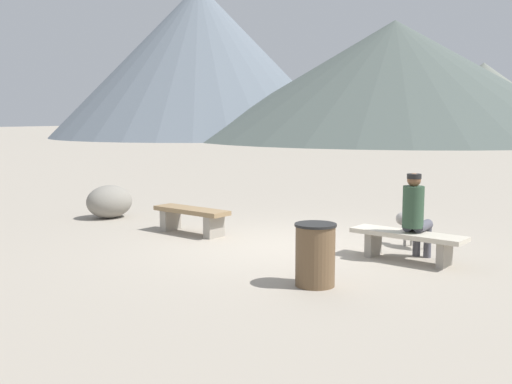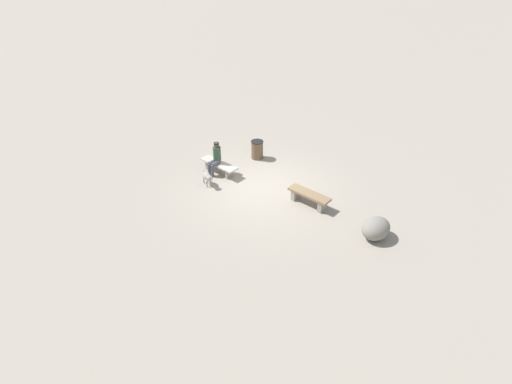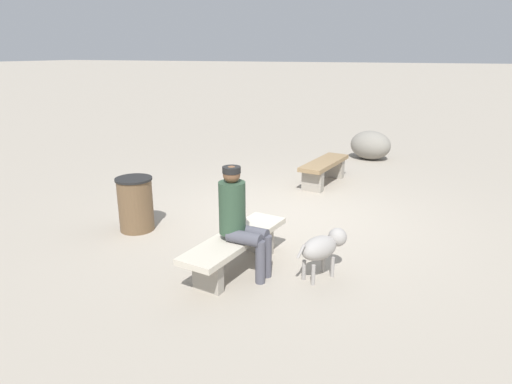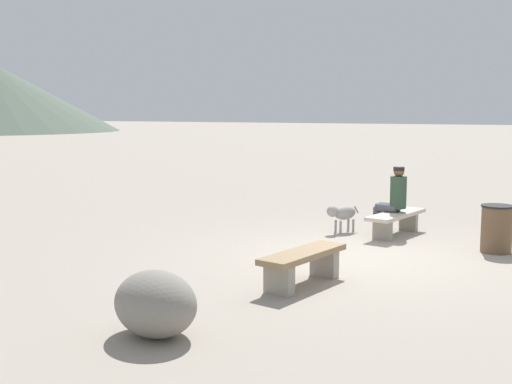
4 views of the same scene
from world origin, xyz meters
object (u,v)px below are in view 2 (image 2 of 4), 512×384
at_px(bench_right, 219,165).
at_px(seated_person, 216,157).
at_px(bench_left, 309,197).
at_px(dog, 207,177).
at_px(trash_bin, 257,150).
at_px(boulder, 376,228).

distance_m(bench_right, seated_person, 0.41).
relative_size(bench_left, dog, 2.33).
bearing_deg(seated_person, trash_bin, -104.13).
distance_m(bench_left, trash_bin, 3.82).
xyz_separation_m(bench_right, boulder, (-6.36, 0.57, 0.02)).
bearing_deg(boulder, bench_right, -5.08).
xyz_separation_m(bench_left, bench_right, (3.90, -0.07, 0.00)).
xyz_separation_m(bench_right, trash_bin, (-0.59, -1.84, 0.07)).
bearing_deg(dog, seated_person, 137.54).
height_order(bench_left, boulder, boulder).
bearing_deg(boulder, dog, 3.82).
height_order(seated_person, dog, seated_person).
xyz_separation_m(dog, boulder, (-6.14, -0.41, -0.03)).
bearing_deg(dog, trash_bin, 111.98).
bearing_deg(trash_bin, dog, 82.55).
relative_size(bench_right, trash_bin, 2.20).
height_order(bench_left, seated_person, seated_person).
xyz_separation_m(bench_left, boulder, (-2.46, 0.50, 0.03)).
bearing_deg(bench_right, dog, 110.99).
xyz_separation_m(trash_bin, boulder, (-5.77, 2.40, -0.05)).
bearing_deg(boulder, trash_bin, -22.59).
bearing_deg(dog, bench_left, 43.31).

